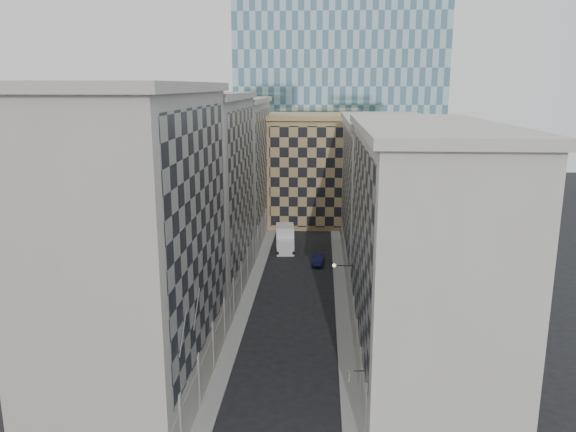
% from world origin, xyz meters
% --- Properties ---
extents(sidewalk_west, '(1.50, 100.00, 0.15)m').
position_xyz_m(sidewalk_west, '(-5.25, 30.00, 0.07)').
color(sidewalk_west, gray).
rests_on(sidewalk_west, ground).
extents(sidewalk_east, '(1.50, 100.00, 0.15)m').
position_xyz_m(sidewalk_east, '(5.25, 30.00, 0.07)').
color(sidewalk_east, gray).
rests_on(sidewalk_east, ground).
extents(bldg_left_a, '(10.80, 22.80, 23.70)m').
position_xyz_m(bldg_left_a, '(-10.88, 11.00, 11.82)').
color(bldg_left_a, '#A59F95').
rests_on(bldg_left_a, ground).
extents(bldg_left_b, '(10.80, 22.80, 22.70)m').
position_xyz_m(bldg_left_b, '(-10.88, 33.00, 11.32)').
color(bldg_left_b, gray).
rests_on(bldg_left_b, ground).
extents(bldg_left_c, '(10.80, 22.80, 21.70)m').
position_xyz_m(bldg_left_c, '(-10.88, 55.00, 10.83)').
color(bldg_left_c, '#A59F95').
rests_on(bldg_left_c, ground).
extents(bldg_right_a, '(10.80, 26.80, 20.70)m').
position_xyz_m(bldg_right_a, '(10.88, 15.00, 10.32)').
color(bldg_right_a, '#B4AFA5').
rests_on(bldg_right_a, ground).
extents(bldg_right_b, '(10.80, 28.80, 19.70)m').
position_xyz_m(bldg_right_b, '(10.89, 42.00, 9.85)').
color(bldg_right_b, '#B4AFA5').
rests_on(bldg_right_b, ground).
extents(tan_block, '(16.80, 14.80, 18.80)m').
position_xyz_m(tan_block, '(2.00, 67.90, 9.44)').
color(tan_block, '#A18255').
rests_on(tan_block, ground).
extents(church_tower, '(7.20, 7.20, 51.50)m').
position_xyz_m(church_tower, '(0.00, 82.00, 26.95)').
color(church_tower, '#2F2B25').
rests_on(church_tower, ground).
extents(flagpoles_left, '(0.10, 6.33, 2.33)m').
position_xyz_m(flagpoles_left, '(-5.90, 6.00, 8.00)').
color(flagpoles_left, gray).
rests_on(flagpoles_left, ground).
extents(bracket_lamp, '(1.98, 0.36, 0.36)m').
position_xyz_m(bracket_lamp, '(4.38, 24.00, 6.20)').
color(bracket_lamp, black).
rests_on(bracket_lamp, ground).
extents(box_truck, '(3.11, 6.51, 3.46)m').
position_xyz_m(box_truck, '(-2.35, 50.03, 1.51)').
color(box_truck, white).
rests_on(box_truck, ground).
extents(dark_car, '(1.71, 4.14, 1.33)m').
position_xyz_m(dark_car, '(2.53, 43.23, 0.67)').
color(dark_car, '#10143E').
rests_on(dark_car, ground).
extents(shop_sign, '(1.11, 0.63, 0.71)m').
position_xyz_m(shop_sign, '(4.98, 6.84, 3.84)').
color(shop_sign, black).
rests_on(shop_sign, ground).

